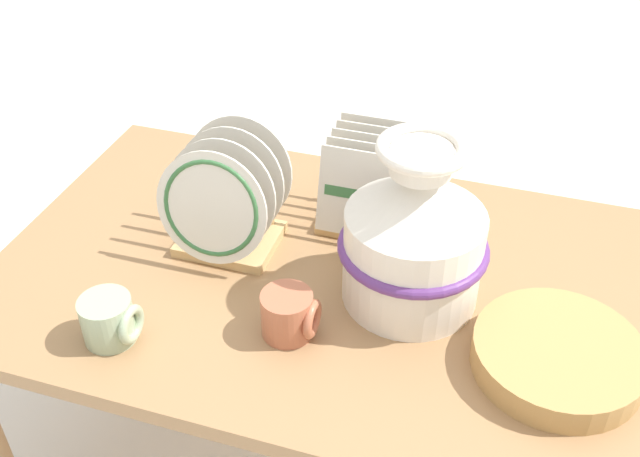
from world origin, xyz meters
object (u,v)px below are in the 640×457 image
dish_rack_square_plates (370,192)px  dish_rack_round_plates (225,206)px  mug_terracotta_glaze (290,315)px  ceramic_vase (414,234)px  wicker_charger_stack (558,356)px  mug_sage_glaze (110,320)px

dish_rack_square_plates → dish_rack_round_plates: bearing=-145.9°
mug_terracotta_glaze → ceramic_vase: bearing=41.8°
dish_rack_square_plates → mug_terracotta_glaze: dish_rack_square_plates is taller
dish_rack_square_plates → mug_terracotta_glaze: (-0.05, -0.38, -0.03)m
mug_terracotta_glaze → dish_rack_round_plates: bearing=136.0°
dish_rack_round_plates → mug_terracotta_glaze: bearing=-44.0°
dish_rack_round_plates → mug_terracotta_glaze: size_ratio=2.42×
wicker_charger_stack → mug_sage_glaze: mug_sage_glaze is taller
mug_terracotta_glaze → dish_rack_square_plates: bearing=82.3°
mug_terracotta_glaze → mug_sage_glaze: bearing=-160.0°
dish_rack_round_plates → wicker_charger_stack: 0.70m
ceramic_vase → mug_sage_glaze: bearing=-150.5°
ceramic_vase → mug_sage_glaze: 0.57m
wicker_charger_stack → mug_sage_glaze: bearing=-167.6°
ceramic_vase → mug_terracotta_glaze: 0.27m
dish_rack_round_plates → ceramic_vase: bearing=-5.0°
mug_sage_glaze → ceramic_vase: bearing=29.5°
ceramic_vase → mug_sage_glaze: size_ratio=3.29×
dish_rack_round_plates → mug_sage_glaze: 0.33m
ceramic_vase → dish_rack_square_plates: size_ratio=1.66×
dish_rack_square_plates → mug_sage_glaze: (-0.36, -0.49, -0.03)m
dish_rack_round_plates → dish_rack_square_plates: dish_rack_round_plates is taller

